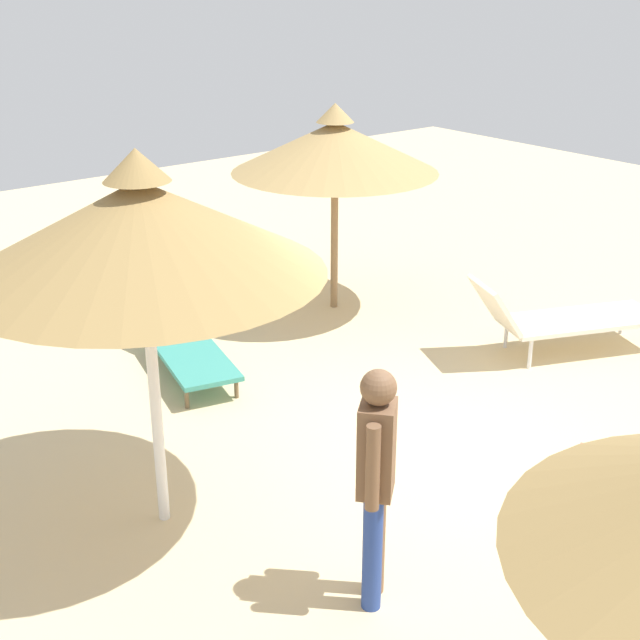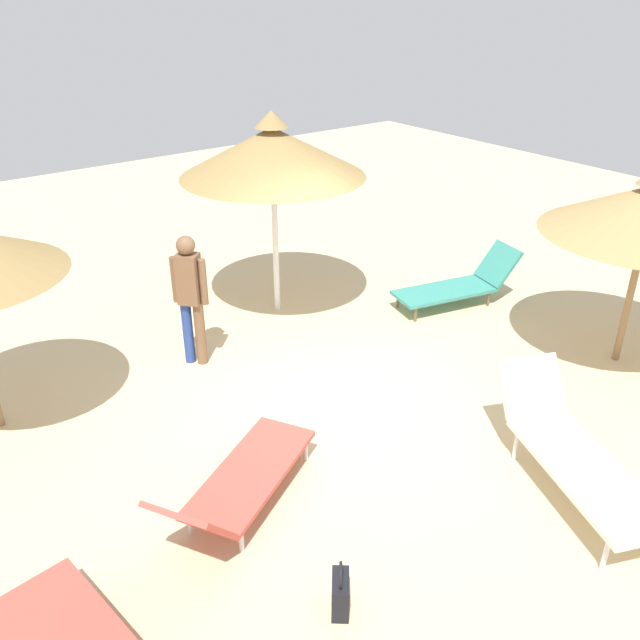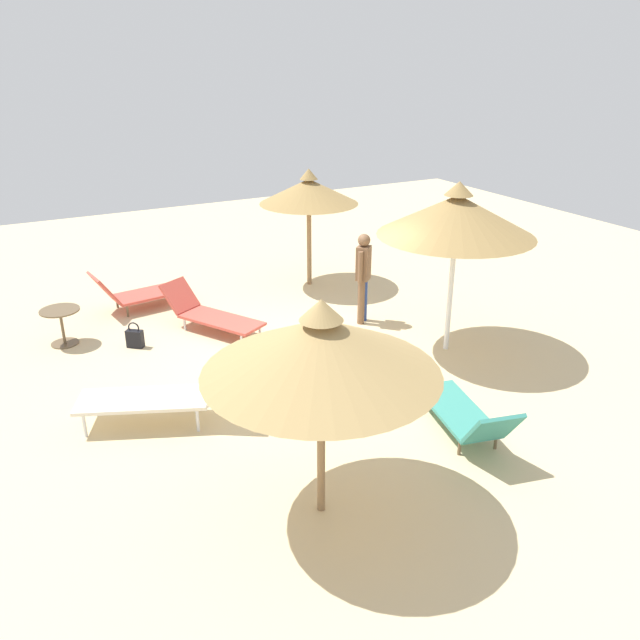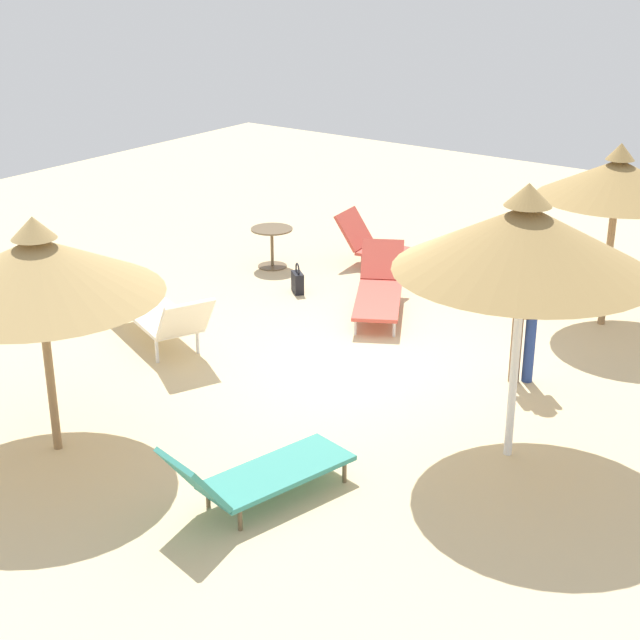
# 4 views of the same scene
# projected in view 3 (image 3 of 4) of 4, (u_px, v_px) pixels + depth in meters

# --- Properties ---
(ground) EXTENTS (24.00, 24.00, 0.10)m
(ground) POSITION_uv_depth(u_px,v_px,m) (308.00, 360.00, 10.61)
(ground) COLOR beige
(parasol_umbrella_edge) EXTENTS (2.52, 2.52, 2.85)m
(parasol_umbrella_edge) POSITION_uv_depth(u_px,v_px,m) (457.00, 215.00, 9.99)
(parasol_umbrella_edge) COLOR white
(parasol_umbrella_edge) RESTS_ON ground
(parasol_umbrella_front) EXTENTS (2.45, 2.45, 2.50)m
(parasol_umbrella_front) POSITION_uv_depth(u_px,v_px,m) (321.00, 347.00, 6.29)
(parasol_umbrella_front) COLOR olive
(parasol_umbrella_front) RESTS_ON ground
(parasol_umbrella_near_right) EXTENTS (2.07, 2.07, 2.50)m
(parasol_umbrella_near_right) POSITION_uv_depth(u_px,v_px,m) (309.00, 191.00, 13.15)
(parasol_umbrella_near_right) COLOR olive
(parasol_umbrella_near_right) RESTS_ON ground
(lounge_chair_center) EXTENTS (1.43, 2.20, 0.91)m
(lounge_chair_center) POSITION_uv_depth(u_px,v_px,m) (163.00, 394.00, 8.57)
(lounge_chair_center) COLOR silver
(lounge_chair_center) RESTS_ON ground
(lounge_chair_back) EXTENTS (0.93, 1.89, 0.84)m
(lounge_chair_back) POSITION_uv_depth(u_px,v_px,m) (137.00, 292.00, 12.46)
(lounge_chair_back) COLOR #CC4C3F
(lounge_chair_back) RESTS_ON ground
(lounge_chair_far_right) EXTENTS (2.04, 1.51, 0.79)m
(lounge_chair_far_right) POSITION_uv_depth(u_px,v_px,m) (210.00, 313.00, 11.49)
(lounge_chair_far_right) COLOR #CC4C3F
(lounge_chair_far_right) RESTS_ON ground
(lounge_chair_far_left) EXTENTS (1.98, 1.02, 0.80)m
(lounge_chair_far_left) POSITION_uv_depth(u_px,v_px,m) (466.00, 415.00, 8.27)
(lounge_chair_far_left) COLOR teal
(lounge_chair_far_left) RESTS_ON ground
(person_standing_near_left) EXTENTS (0.34, 0.37, 1.70)m
(person_standing_near_left) POSITION_uv_depth(u_px,v_px,m) (363.00, 273.00, 11.60)
(person_standing_near_left) COLOR navy
(person_standing_near_left) RESTS_ON ground
(handbag) EXTENTS (0.28, 0.30, 0.46)m
(handbag) POSITION_uv_depth(u_px,v_px,m) (135.00, 338.00, 10.88)
(handbag) COLOR black
(handbag) RESTS_ON ground
(side_table_round) EXTENTS (0.66, 0.66, 0.64)m
(side_table_round) POSITION_uv_depth(u_px,v_px,m) (61.00, 320.00, 10.90)
(side_table_round) COLOR brown
(side_table_round) RESTS_ON ground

